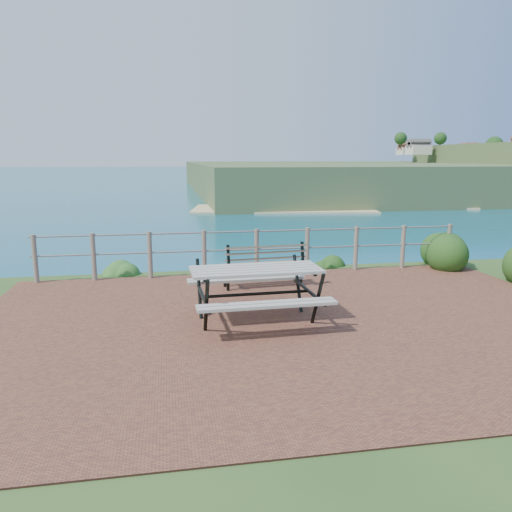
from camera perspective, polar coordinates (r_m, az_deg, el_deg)
The scene contains 8 objects.
ground at distance 7.92m, azimuth 4.37°, elevation -7.64°, with size 10.00×7.00×0.12m, color brown.
ocean at distance 207.28m, azimuth -9.69°, elevation 10.37°, with size 1200.00×1200.00×0.00m, color #136A76.
safety_railing at distance 10.95m, azimuth 0.07°, elevation 0.79°, with size 9.40×0.10×1.00m.
picnic_table at distance 7.80m, azimuth -0.01°, elevation -3.75°, with size 2.03×1.74×0.85m.
park_bench at distance 9.88m, azimuth 0.81°, elevation -0.20°, with size 1.64×0.53×0.91m.
shrub_right_edge at distance 12.68m, azimuth 20.51°, elevation -1.13°, with size 1.14×1.14×1.63m, color #1C3E13.
shrub_lip_west at distance 11.50m, azimuth -15.25°, elevation -2.03°, with size 0.74×0.74×0.47m, color #305921.
shrub_lip_east at distance 12.05m, azimuth 8.37°, elevation -1.15°, with size 0.69×0.69×0.40m, color #1C3E13.
Camera 1 is at (-1.89, -7.25, 2.56)m, focal length 35.00 mm.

